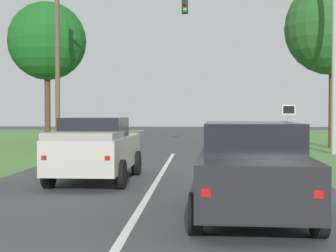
% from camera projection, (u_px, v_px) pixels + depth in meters
% --- Properties ---
extents(ground_plane, '(120.00, 120.00, 0.00)m').
position_uv_depth(ground_plane, '(158.00, 179.00, 15.84)').
color(ground_plane, '#424244').
extents(red_suv_near, '(2.42, 4.82, 1.88)m').
position_uv_depth(red_suv_near, '(251.00, 167.00, 9.98)').
color(red_suv_near, black).
rests_on(red_suv_near, ground_plane).
extents(pickup_truck_lead, '(2.28, 5.09, 1.92)m').
position_uv_depth(pickup_truck_lead, '(96.00, 148.00, 15.24)').
color(pickup_truck_lead, '#B7B2A8').
rests_on(pickup_truck_lead, ground_plane).
extents(traffic_light, '(7.35, 0.40, 8.65)m').
position_uv_depth(traffic_light, '(91.00, 42.00, 25.76)').
color(traffic_light, brown).
rests_on(traffic_light, ground_plane).
extents(keep_moving_sign, '(0.60, 0.09, 2.56)m').
position_uv_depth(keep_moving_sign, '(289.00, 122.00, 23.47)').
color(keep_moving_sign, gray).
rests_on(keep_moving_sign, ground_plane).
extents(oak_tree_right, '(5.56, 5.56, 9.85)m').
position_uv_depth(oak_tree_right, '(332.00, 28.00, 29.68)').
color(oak_tree_right, '#4C351E').
rests_on(oak_tree_right, ground_plane).
extents(utility_pole_right, '(0.28, 0.28, 9.93)m').
position_uv_depth(utility_pole_right, '(335.00, 55.00, 25.25)').
color(utility_pole_right, '#9E998E').
rests_on(utility_pole_right, ground_plane).
extents(extra_tree_1, '(4.81, 4.81, 8.92)m').
position_uv_depth(extra_tree_1, '(47.00, 41.00, 31.37)').
color(extra_tree_1, '#4C351E').
rests_on(extra_tree_1, ground_plane).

